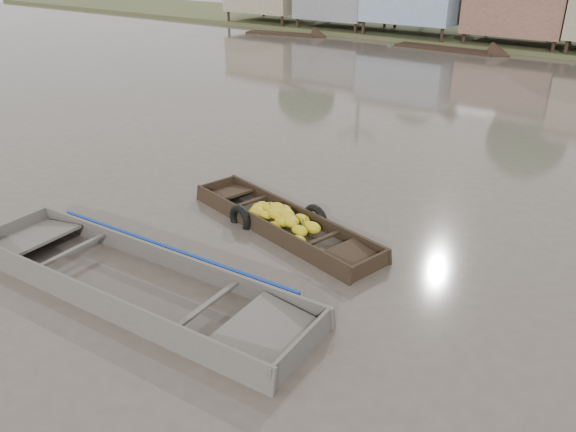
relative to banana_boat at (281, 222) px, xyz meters
The scene contains 3 objects.
ground 1.38m from the banana_boat, 78.60° to the right, with size 120.00×120.00×0.00m, color #4A4339.
banana_boat is the anchor object (origin of this frame).
viewer_boat 3.60m from the banana_boat, 98.80° to the right, with size 7.38×2.48×0.58m.
Camera 1 is at (6.55, -7.39, 5.59)m, focal length 35.00 mm.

